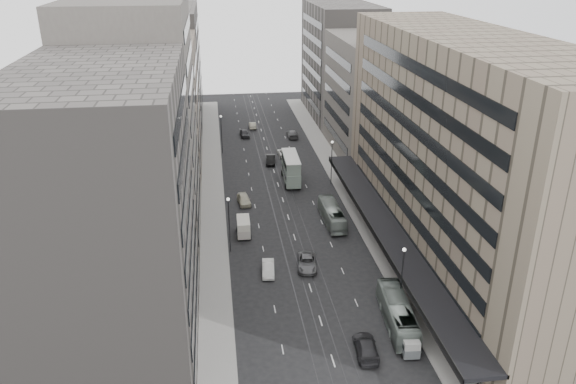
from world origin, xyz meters
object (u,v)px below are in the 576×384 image
panel_van (243,227)px  sedan_2 (307,262)px  vw_microbus (408,340)px  bus_far (332,214)px  bus_near (397,313)px  double_decker (291,168)px  pedestrian (480,376)px  sedan_1 (268,268)px

panel_van → sedan_2: size_ratio=0.78×
vw_microbus → sedan_2: vw_microbus is taller
panel_van → bus_far: bearing=11.1°
vw_microbus → panel_van: 32.87m
bus_far → vw_microbus: size_ratio=2.54×
bus_near → panel_van: bearing=-51.7°
bus_far → panel_van: bus_far is taller
vw_microbus → panel_van: (-15.74, 28.86, 0.26)m
double_decker → pedestrian: bearing=-77.3°
double_decker → vw_microbus: double_decker is taller
bus_near → double_decker: bearing=-77.3°
panel_van → bus_near: bearing=-55.8°
bus_far → sedan_2: bus_far is taller
panel_van → pedestrian: panel_van is taller
panel_van → sedan_1: size_ratio=0.95×
double_decker → pedestrian: 56.47m
bus_far → sedan_1: 18.01m
bus_far → vw_microbus: bearing=92.5°
bus_near → bus_far: bearing=-80.8°
bus_far → sedan_2: size_ratio=1.93×
panel_van → sedan_2: 13.21m
sedan_2 → bus_near: bearing=-51.9°
vw_microbus → sedan_1: bearing=130.7°
bus_near → vw_microbus: size_ratio=2.72×
vw_microbus → sedan_2: (-7.81, 18.32, -0.46)m
bus_far → vw_microbus: (1.69, -31.35, -0.25)m
bus_near → double_decker: (-5.98, 44.83, 1.20)m
vw_microbus → bus_near: bearing=90.2°
bus_near → bus_far: size_ratio=1.07×
sedan_1 → bus_near: bearing=-39.4°
pedestrian → vw_microbus: bearing=-71.7°
double_decker → panel_van: (-10.03, -20.37, -1.30)m
sedan_2 → pedestrian: pedestrian is taller
bus_far → sedan_1: bearing=49.8°
sedan_2 → pedestrian: (13.11, -24.45, 0.31)m
vw_microbus → panel_van: panel_van is taller
bus_near → panel_van: bus_near is taller
vw_microbus → sedan_1: vw_microbus is taller
double_decker → panel_van: size_ratio=2.21×
double_decker → vw_microbus: 49.58m
bus_far → sedan_2: 14.41m
bus_far → vw_microbus: 31.40m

